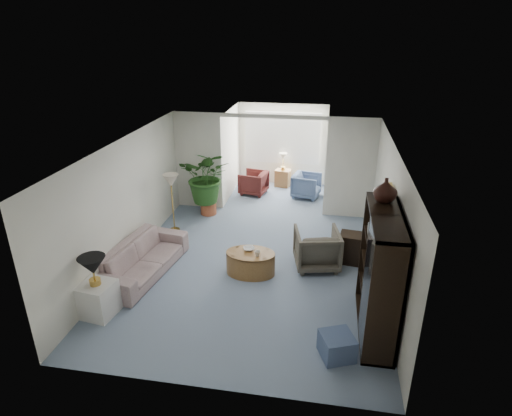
% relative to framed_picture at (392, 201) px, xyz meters
% --- Properties ---
extents(floor, '(6.00, 6.00, 0.00)m').
position_rel_framed_picture_xyz_m(floor, '(-2.46, 0.10, -1.70)').
color(floor, '#7E93A6').
rests_on(floor, ground).
extents(sunroom_floor, '(2.60, 2.60, 0.00)m').
position_rel_framed_picture_xyz_m(sunroom_floor, '(-2.46, 4.20, -1.70)').
color(sunroom_floor, '#7E93A6').
rests_on(sunroom_floor, ground).
extents(back_pier_left, '(1.20, 0.12, 2.50)m').
position_rel_framed_picture_xyz_m(back_pier_left, '(-4.36, 3.10, -0.45)').
color(back_pier_left, silver).
rests_on(back_pier_left, ground).
extents(back_pier_right, '(1.20, 0.12, 2.50)m').
position_rel_framed_picture_xyz_m(back_pier_right, '(-0.56, 3.10, -0.45)').
color(back_pier_right, silver).
rests_on(back_pier_right, ground).
extents(back_header, '(2.60, 0.12, 0.10)m').
position_rel_framed_picture_xyz_m(back_header, '(-2.46, 3.10, 0.75)').
color(back_header, silver).
rests_on(back_header, back_pier_left).
extents(window_pane, '(2.20, 0.02, 1.50)m').
position_rel_framed_picture_xyz_m(window_pane, '(-2.46, 5.28, -0.30)').
color(window_pane, white).
extents(window_blinds, '(2.20, 0.02, 1.50)m').
position_rel_framed_picture_xyz_m(window_blinds, '(-2.46, 5.25, -0.30)').
color(window_blinds, white).
extents(framed_picture, '(0.04, 0.50, 0.40)m').
position_rel_framed_picture_xyz_m(framed_picture, '(0.00, 0.00, 0.00)').
color(framed_picture, beige).
extents(sofa, '(1.16, 2.31, 0.65)m').
position_rel_framed_picture_xyz_m(sofa, '(-4.50, -0.30, -1.38)').
color(sofa, '#B6A89A').
rests_on(sofa, ground).
extents(end_table, '(0.60, 0.60, 0.58)m').
position_rel_framed_picture_xyz_m(end_table, '(-4.70, -1.65, -1.41)').
color(end_table, white).
rests_on(end_table, ground).
extents(table_lamp, '(0.44, 0.44, 0.30)m').
position_rel_framed_picture_xyz_m(table_lamp, '(-4.70, -1.65, -0.77)').
color(table_lamp, black).
rests_on(table_lamp, end_table).
extents(floor_lamp, '(0.36, 0.36, 0.28)m').
position_rel_framed_picture_xyz_m(floor_lamp, '(-4.55, 1.58, -0.45)').
color(floor_lamp, beige).
rests_on(floor_lamp, ground).
extents(coffee_table, '(1.22, 1.22, 0.45)m').
position_rel_framed_picture_xyz_m(coffee_table, '(-2.45, 0.04, -1.47)').
color(coffee_table, olive).
rests_on(coffee_table, ground).
extents(coffee_bowl, '(0.27, 0.27, 0.05)m').
position_rel_framed_picture_xyz_m(coffee_bowl, '(-2.50, 0.14, -1.22)').
color(coffee_bowl, white).
rests_on(coffee_bowl, coffee_table).
extents(coffee_cup, '(0.14, 0.14, 0.10)m').
position_rel_framed_picture_xyz_m(coffee_cup, '(-2.30, -0.06, -1.20)').
color(coffee_cup, silver).
rests_on(coffee_cup, coffee_table).
extents(wingback_chair, '(1.00, 1.02, 0.79)m').
position_rel_framed_picture_xyz_m(wingback_chair, '(-1.21, 0.53, -1.31)').
color(wingback_chair, '#615B4C').
rests_on(wingback_chair, ground).
extents(side_table_dark, '(0.56, 0.48, 0.61)m').
position_rel_framed_picture_xyz_m(side_table_dark, '(-0.51, 0.83, -1.39)').
color(side_table_dark, black).
rests_on(side_table_dark, ground).
extents(entertainment_cabinet, '(0.47, 1.78, 1.98)m').
position_rel_framed_picture_xyz_m(entertainment_cabinet, '(-0.23, -1.24, -0.71)').
color(entertainment_cabinet, black).
rests_on(entertainment_cabinet, ground).
extents(cabinet_urn, '(0.36, 0.36, 0.37)m').
position_rel_framed_picture_xyz_m(cabinet_urn, '(-0.23, -0.74, 0.46)').
color(cabinet_urn, black).
rests_on(cabinet_urn, entertainment_cabinet).
extents(ottoman, '(0.59, 0.59, 0.36)m').
position_rel_framed_picture_xyz_m(ottoman, '(-0.81, -1.99, -1.52)').
color(ottoman, slate).
rests_on(ottoman, ground).
extents(plant_pot, '(0.40, 0.40, 0.32)m').
position_rel_framed_picture_xyz_m(plant_pot, '(-4.03, 2.67, -1.54)').
color(plant_pot, '#A65030').
rests_on(plant_pot, ground).
extents(house_plant, '(1.24, 1.07, 1.38)m').
position_rel_framed_picture_xyz_m(house_plant, '(-4.03, 2.67, -0.69)').
color(house_plant, '#25521C').
rests_on(house_plant, plant_pot).
extents(sunroom_chair_blue, '(0.86, 0.84, 0.67)m').
position_rel_framed_picture_xyz_m(sunroom_chair_blue, '(-1.65, 4.27, -1.37)').
color(sunroom_chair_blue, slate).
rests_on(sunroom_chair_blue, ground).
extents(sunroom_chair_maroon, '(0.84, 0.82, 0.65)m').
position_rel_framed_picture_xyz_m(sunroom_chair_maroon, '(-3.15, 4.27, -1.37)').
color(sunroom_chair_maroon, '#53201C').
rests_on(sunroom_chair_maroon, ground).
extents(sunroom_table, '(0.47, 0.40, 0.51)m').
position_rel_framed_picture_xyz_m(sunroom_table, '(-2.40, 5.02, -1.45)').
color(sunroom_table, olive).
rests_on(sunroom_table, ground).
extents(shelf_clutter, '(0.30, 1.10, 1.06)m').
position_rel_framed_picture_xyz_m(shelf_clutter, '(-0.28, -1.34, -0.61)').
color(shelf_clutter, '#3D3B37').
rests_on(shelf_clutter, entertainment_cabinet).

